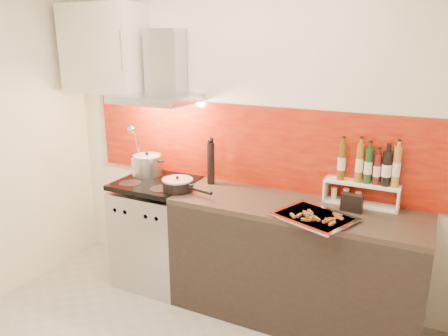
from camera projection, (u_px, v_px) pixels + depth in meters
The scene contains 13 objects.
back_wall at pixel (249, 135), 3.44m from camera, with size 3.40×0.02×2.60m, color silver.
backsplash at pixel (254, 146), 3.44m from camera, with size 3.00×0.02×0.64m, color maroon.
range_stove at pixel (158, 233), 3.73m from camera, with size 0.60×0.60×0.91m.
counter at pixel (294, 262), 3.22m from camera, with size 1.80×0.60×0.90m.
range_hood at pixel (161, 77), 3.48m from camera, with size 0.62×0.50×0.61m.
upper_cabinet at pixel (105, 49), 3.64m from camera, with size 0.70×0.35×0.72m, color beige.
stock_pot at pixel (147, 165), 3.72m from camera, with size 0.24×0.24×0.21m.
saute_pan at pixel (178, 184), 3.36m from camera, with size 0.46×0.24×0.11m.
utensil_jar at pixel (137, 162), 3.69m from camera, with size 0.10×0.14×0.46m.
pepper_mill at pixel (211, 162), 3.50m from camera, with size 0.06×0.06×0.39m.
step_shelf at pixel (366, 178), 3.03m from camera, with size 0.52×0.14×0.45m.
caddy_box at pixel (352, 203), 2.97m from camera, with size 0.14×0.06×0.12m, color black.
baking_tray at pixel (314, 217), 2.85m from camera, with size 0.58×0.52×0.03m.
Camera 1 is at (1.32, -1.71, 2.03)m, focal length 35.00 mm.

